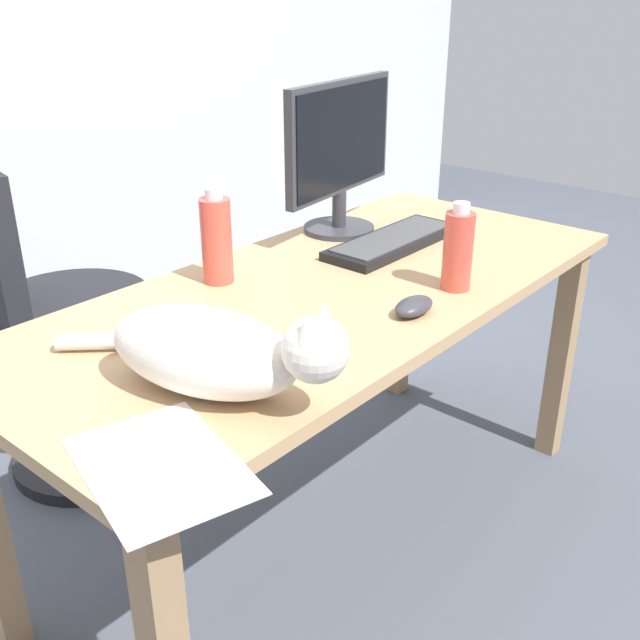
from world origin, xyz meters
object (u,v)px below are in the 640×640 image
at_px(cat, 215,350).
at_px(computer_mouse, 413,307).
at_px(monitor, 340,151).
at_px(spray_bottle, 216,239).
at_px(water_bottle, 458,250).
at_px(keyboard, 393,241).
at_px(office_chair, 59,343).

xyz_separation_m(cat, computer_mouse, (0.49, -0.07, -0.06)).
xyz_separation_m(monitor, spray_bottle, (-0.49, -0.03, -0.12)).
height_order(computer_mouse, water_bottle, water_bottle).
distance_m(monitor, water_bottle, 0.52).
bearing_deg(cat, monitor, 26.02).
xyz_separation_m(monitor, keyboard, (-0.01, -0.19, -0.21)).
bearing_deg(computer_mouse, office_chair, 104.82).
relative_size(monitor, spray_bottle, 2.13).
height_order(keyboard, spray_bottle, spray_bottle).
distance_m(cat, spray_bottle, 0.52).
bearing_deg(office_chair, cat, -103.45).
height_order(monitor, water_bottle, monitor).
bearing_deg(computer_mouse, monitor, 54.48).
bearing_deg(computer_mouse, cat, 171.47).
distance_m(monitor, spray_bottle, 0.50).
distance_m(keyboard, spray_bottle, 0.52).
bearing_deg(water_bottle, monitor, 71.50).
bearing_deg(water_bottle, keyboard, 61.77).
bearing_deg(spray_bottle, monitor, 3.04).
distance_m(office_chair, cat, 1.04).
relative_size(cat, water_bottle, 2.92).
xyz_separation_m(monitor, cat, (-0.84, -0.41, -0.15)).
height_order(office_chair, spray_bottle, office_chair).
bearing_deg(spray_bottle, office_chair, 103.02).
bearing_deg(spray_bottle, keyboard, -19.15).
bearing_deg(cat, office_chair, 76.55).
distance_m(office_chair, keyboard, 1.00).
relative_size(office_chair, cat, 1.60).
bearing_deg(monitor, office_chair, 139.09).
distance_m(water_bottle, spray_bottle, 0.56).
distance_m(keyboard, water_bottle, 0.33).
relative_size(keyboard, water_bottle, 2.15).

